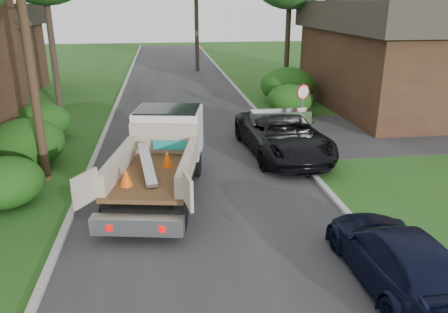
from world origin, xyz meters
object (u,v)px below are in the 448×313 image
at_px(utility_pole, 26,30).
at_px(stop_sign, 303,99).
at_px(flatbed_truck, 163,148).
at_px(black_pickup, 283,134).
at_px(house_right, 407,54).
at_px(navy_suv, 398,257).

bearing_deg(utility_pole, stop_sign, 20.62).
relative_size(flatbed_truck, black_pickup, 1.10).
distance_m(stop_sign, black_pickup, 3.10).
xyz_separation_m(house_right, navy_suv, (-9.20, -16.50, -2.48)).
relative_size(stop_sign, utility_pole, 0.25).
distance_m(black_pickup, navy_suv, 9.01).
xyz_separation_m(utility_pole, house_right, (18.48, 9.02, -2.01)).
relative_size(flatbed_truck, navy_suv, 1.45).
xyz_separation_m(black_pickup, navy_suv, (0.20, -9.00, -0.18)).
bearing_deg(utility_pole, house_right, 26.01).
bearing_deg(house_right, flatbed_truck, -144.82).
distance_m(utility_pole, flatbed_truck, 5.78).
xyz_separation_m(stop_sign, utility_pole, (-10.68, -4.02, 3.40)).
relative_size(utility_pole, house_right, 0.77).
xyz_separation_m(stop_sign, navy_suv, (-1.40, -11.50, -1.09)).
height_order(utility_pole, navy_suv, utility_pole).
xyz_separation_m(stop_sign, house_right, (7.80, 5.00, 1.38)).
height_order(stop_sign, house_right, house_right).
bearing_deg(stop_sign, house_right, 32.66).
relative_size(stop_sign, house_right, 0.19).
relative_size(black_pickup, navy_suv, 1.32).
relative_size(stop_sign, navy_suv, 0.53).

